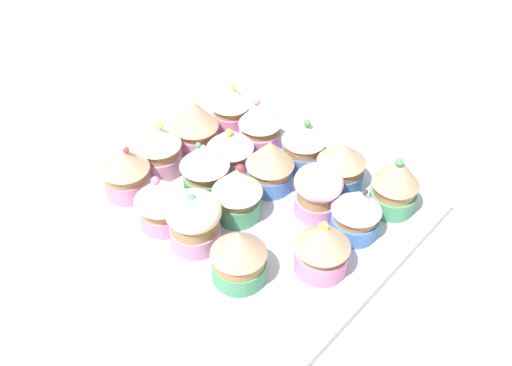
# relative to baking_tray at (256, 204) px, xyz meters

# --- Properties ---
(ground_plane) EXTENTS (1.80, 1.80, 0.03)m
(ground_plane) POSITION_rel_baking_tray_xyz_m (0.00, 0.00, -0.02)
(ground_plane) COLOR beige
(baking_tray) EXTENTS (0.32, 0.39, 0.01)m
(baking_tray) POSITION_rel_baking_tray_xyz_m (0.00, 0.00, 0.00)
(baking_tray) COLOR silver
(baking_tray) RESTS_ON ground_plane
(cupcake_0) EXTENTS (0.06, 0.06, 0.07)m
(cupcake_0) POSITION_rel_baking_tray_xyz_m (-0.09, -0.13, 0.04)
(cupcake_0) COLOR pink
(cupcake_0) RESTS_ON baking_tray
(cupcake_1) EXTENTS (0.07, 0.07, 0.08)m
(cupcake_1) POSITION_rel_baking_tray_xyz_m (-0.03, -0.14, 0.05)
(cupcake_1) COLOR pink
(cupcake_1) RESTS_ON baking_tray
(cupcake_2) EXTENTS (0.06, 0.06, 0.08)m
(cupcake_2) POSITION_rel_baking_tray_xyz_m (0.04, -0.14, 0.04)
(cupcake_2) COLOR pink
(cupcake_2) RESTS_ON baking_tray
(cupcake_3) EXTENTS (0.06, 0.06, 0.07)m
(cupcake_3) POSITION_rel_baking_tray_xyz_m (0.10, -0.13, 0.04)
(cupcake_3) COLOR pink
(cupcake_3) RESTS_ON baking_tray
(cupcake_4) EXTENTS (0.06, 0.06, 0.08)m
(cupcake_4) POSITION_rel_baking_tray_xyz_m (-0.09, -0.07, 0.04)
(cupcake_4) COLOR pink
(cupcake_4) RESTS_ON baking_tray
(cupcake_5) EXTENTS (0.06, 0.06, 0.07)m
(cupcake_5) POSITION_rel_baking_tray_xyz_m (-0.03, -0.07, 0.04)
(cupcake_5) COLOR pink
(cupcake_5) RESTS_ON baking_tray
(cupcake_6) EXTENTS (0.06, 0.06, 0.08)m
(cupcake_6) POSITION_rel_baking_tray_xyz_m (0.03, -0.06, 0.05)
(cupcake_6) COLOR #4C9E6B
(cupcake_6) RESTS_ON baking_tray
(cupcake_7) EXTENTS (0.07, 0.07, 0.08)m
(cupcake_7) POSITION_rel_baking_tray_xyz_m (0.10, -0.06, 0.04)
(cupcake_7) COLOR pink
(cupcake_7) RESTS_ON baking_tray
(cupcake_8) EXTENTS (0.06, 0.06, 0.08)m
(cupcake_8) POSITION_rel_baking_tray_xyz_m (-0.10, 0.00, 0.04)
(cupcake_8) COLOR #477AC6
(cupcake_8) RESTS_ON baking_tray
(cupcake_9) EXTENTS (0.06, 0.06, 0.07)m
(cupcake_9) POSITION_rel_baking_tray_xyz_m (-0.03, -0.01, 0.04)
(cupcake_9) COLOR #477AC6
(cupcake_9) RESTS_ON baking_tray
(cupcake_10) EXTENTS (0.06, 0.06, 0.08)m
(cupcake_10) POSITION_rel_baking_tray_xyz_m (0.03, 0.00, 0.05)
(cupcake_10) COLOR #4C9E6B
(cupcake_10) RESTS_ON baking_tray
(cupcake_11) EXTENTS (0.07, 0.07, 0.08)m
(cupcake_11) POSITION_rel_baking_tray_xyz_m (0.10, -0.01, 0.04)
(cupcake_11) COLOR pink
(cupcake_11) RESTS_ON baking_tray
(cupcake_12) EXTENTS (0.06, 0.06, 0.07)m
(cupcake_12) POSITION_rel_baking_tray_xyz_m (-0.10, 0.06, 0.04)
(cupcake_12) COLOR #477AC6
(cupcake_12) RESTS_ON baking_tray
(cupcake_13) EXTENTS (0.06, 0.06, 0.07)m
(cupcake_13) POSITION_rel_baking_tray_xyz_m (-0.03, 0.07, 0.04)
(cupcake_13) COLOR pink
(cupcake_13) RESTS_ON baking_tray
(cupcake_14) EXTENTS (0.06, 0.06, 0.07)m
(cupcake_14) POSITION_rel_baking_tray_xyz_m (0.11, 0.07, 0.04)
(cupcake_14) COLOR #4C9E6B
(cupcake_14) RESTS_ON baking_tray
(cupcake_15) EXTENTS (0.06, 0.06, 0.08)m
(cupcake_15) POSITION_rel_baking_tray_xyz_m (-0.10, 0.14, 0.05)
(cupcake_15) COLOR #4C9E6B
(cupcake_15) RESTS_ON baking_tray
(cupcake_16) EXTENTS (0.06, 0.06, 0.07)m
(cupcake_16) POSITION_rel_baking_tray_xyz_m (-0.04, 0.12, 0.04)
(cupcake_16) COLOR #477AC6
(cupcake_16) RESTS_ON baking_tray
(cupcake_17) EXTENTS (0.06, 0.06, 0.07)m
(cupcake_17) POSITION_rel_baking_tray_xyz_m (0.04, 0.13, 0.04)
(cupcake_17) COLOR pink
(cupcake_17) RESTS_ON baking_tray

